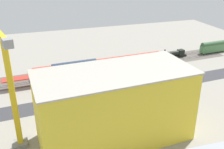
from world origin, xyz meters
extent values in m
plane|color=gray|center=(0.00, 0.00, 0.00)|extent=(195.67, 195.67, 0.00)
cube|color=#5B544C|center=(0.00, -20.75, 0.00)|extent=(122.83, 19.89, 0.01)
cube|color=#38383D|center=(0.00, 3.68, 0.00)|extent=(122.59, 15.24, 0.01)
cube|color=#9E9EA8|center=(0.00, -24.29, 0.18)|extent=(122.14, 6.37, 0.12)
cube|color=#9E9EA8|center=(0.00, -22.85, 0.18)|extent=(122.14, 6.37, 0.12)
cube|color=#9E9EA8|center=(0.00, -18.64, 0.18)|extent=(122.14, 6.37, 0.12)
cube|color=#9E9EA8|center=(0.00, -17.20, 0.18)|extent=(122.14, 6.37, 0.12)
cube|color=#B73328|center=(14.60, -13.69, 3.96)|extent=(63.28, 7.23, 0.39)
cylinder|color=slate|center=(-13.79, -15.14, 1.88)|extent=(0.30, 0.30, 3.77)
cylinder|color=slate|center=(0.41, -14.41, 1.88)|extent=(0.30, 0.30, 3.77)
cylinder|color=slate|center=(14.60, -13.69, 1.88)|extent=(0.30, 0.30, 3.77)
cylinder|color=slate|center=(28.79, -12.96, 1.88)|extent=(0.30, 0.30, 3.77)
cylinder|color=slate|center=(42.98, -12.23, 1.88)|extent=(0.30, 0.30, 3.77)
cube|color=#B73328|center=(3.82, -20.61, 3.73)|extent=(61.33, 8.38, 0.45)
cylinder|color=slate|center=(-23.66, -22.02, 1.76)|extent=(0.30, 0.30, 3.51)
cylinder|color=slate|center=(-9.92, -21.32, 1.76)|extent=(0.30, 0.30, 3.51)
cylinder|color=slate|center=(3.82, -20.61, 1.76)|extent=(0.30, 0.30, 3.51)
cylinder|color=slate|center=(17.56, -19.91, 1.76)|extent=(0.30, 0.30, 3.51)
cylinder|color=slate|center=(31.30, -19.21, 1.76)|extent=(0.30, 0.30, 3.51)
cube|color=black|center=(-35.16, -23.57, 0.50)|extent=(14.22, 2.89, 1.00)
cylinder|color=black|center=(-33.62, -23.49, 2.20)|extent=(11.17, 2.97, 2.41)
cube|color=black|center=(-39.14, -23.78, 1.81)|extent=(3.20, 2.76, 3.61)
cylinder|color=black|center=(-29.60, -23.29, 4.11)|extent=(0.70, 0.70, 1.40)
cube|color=black|center=(-59.24, -23.57, 0.30)|extent=(14.74, 3.10, 0.60)
cube|color=#4C7F4C|center=(-59.24, -23.57, 2.54)|extent=(16.39, 3.77, 3.88)
cylinder|color=#355935|center=(-59.24, -23.57, 4.73)|extent=(15.74, 3.74, 2.95)
cube|color=black|center=(16.92, -17.92, 0.30)|extent=(18.08, 3.34, 0.60)
cube|color=#384C72|center=(16.92, -17.92, 2.52)|extent=(20.10, 4.05, 3.84)
cylinder|color=#273550|center=(16.92, -17.92, 4.69)|extent=(19.30, 4.00, 3.03)
cube|color=black|center=(-18.94, -0.10, 0.15)|extent=(3.65, 1.81, 0.30)
cube|color=#474C51|center=(-18.94, -0.10, 0.70)|extent=(4.34, 1.90, 0.79)
cube|color=#1E2328|center=(-18.94, -0.10, 1.40)|extent=(2.45, 1.64, 0.61)
cube|color=black|center=(-11.15, -0.26, 0.15)|extent=(3.52, 1.68, 0.30)
cube|color=silver|center=(-11.15, -0.26, 0.72)|extent=(4.19, 1.75, 0.83)
cube|color=#1E2328|center=(-11.15, -0.26, 1.40)|extent=(2.35, 1.53, 0.53)
cube|color=black|center=(-4.87, 0.65, 0.15)|extent=(3.57, 1.90, 0.30)
cube|color=silver|center=(-4.87, 0.65, 0.72)|extent=(4.23, 2.01, 0.84)
cube|color=#1E2328|center=(-4.87, 0.65, 1.46)|extent=(2.40, 1.69, 0.65)
cube|color=black|center=(2.70, 0.83, 0.15)|extent=(3.84, 1.98, 0.30)
cube|color=silver|center=(2.70, 0.83, 0.73)|extent=(4.56, 2.09, 0.85)
cube|color=#1E2328|center=(2.70, 0.83, 1.47)|extent=(2.58, 1.78, 0.64)
cube|color=black|center=(9.95, 0.54, 0.15)|extent=(3.88, 1.69, 0.30)
cube|color=silver|center=(9.95, 0.54, 0.67)|extent=(4.61, 1.77, 0.73)
cube|color=#1E2328|center=(9.95, 0.54, 1.31)|extent=(2.59, 1.54, 0.56)
cube|color=black|center=(17.04, 0.04, 0.15)|extent=(3.70, 1.98, 0.30)
cube|color=black|center=(17.04, 0.04, 0.71)|extent=(4.39, 2.10, 0.82)
cube|color=#1E2328|center=(17.04, 0.04, 1.47)|extent=(2.49, 1.76, 0.70)
cube|color=yellow|center=(15.08, 29.06, 9.94)|extent=(41.49, 20.00, 19.87)
cube|color=#ADA89E|center=(15.08, 29.06, 20.07)|extent=(42.12, 20.63, 0.40)
cube|color=gray|center=(40.30, 24.38, 0.60)|extent=(3.60, 3.60, 1.20)
cube|color=yellow|center=(40.30, 24.38, 14.66)|extent=(1.40, 1.40, 29.32)
cube|color=gray|center=(39.23, 28.75, 29.92)|extent=(2.51, 2.81, 2.00)
cube|color=black|center=(15.55, 14.32, 0.25)|extent=(9.26, 3.41, 0.50)
cube|color=white|center=(14.45, 14.18, 1.96)|extent=(7.10, 3.39, 2.91)
cube|color=silver|center=(18.94, 14.74, 1.75)|extent=(2.51, 2.81, 2.50)
cube|color=black|center=(25.67, 14.35, 0.25)|extent=(8.37, 2.20, 0.50)
cube|color=white|center=(24.53, 14.36, 1.81)|extent=(6.10, 2.42, 2.62)
cube|color=silver|center=(28.71, 14.32, 1.78)|extent=(2.29, 2.38, 2.56)
cylinder|color=brown|center=(-14.80, 8.88, 1.69)|extent=(0.55, 0.55, 3.37)
sphere|color=#38843D|center=(-14.80, 8.88, 5.21)|extent=(5.26, 5.26, 5.26)
cylinder|color=brown|center=(3.88, 9.39, 1.25)|extent=(0.41, 0.41, 2.50)
sphere|color=#28662D|center=(3.88, 9.39, 4.35)|extent=(5.26, 5.26, 5.26)
cylinder|color=brown|center=(-9.79, 9.19, 1.39)|extent=(0.37, 0.37, 2.78)
sphere|color=#2D7233|center=(-9.79, 9.19, 4.83)|extent=(5.85, 5.85, 5.85)
cylinder|color=#333333|center=(26.69, -0.56, 3.11)|extent=(0.16, 0.16, 6.23)
cube|color=black|center=(26.69, -0.56, 6.68)|extent=(0.36, 0.36, 0.90)
sphere|color=red|center=(26.91, -0.56, 6.38)|extent=(0.20, 0.20, 0.20)
camera|label=1|loc=(35.58, 87.54, 46.61)|focal=42.72mm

